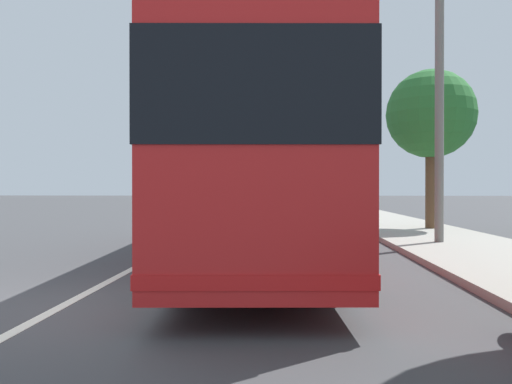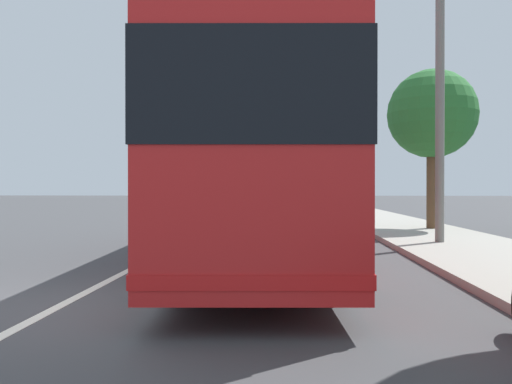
{
  "view_description": "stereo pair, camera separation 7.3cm",
  "coord_description": "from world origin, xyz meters",
  "px_view_note": "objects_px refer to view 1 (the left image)",
  "views": [
    {
      "loc": [
        -6.46,
        -2.92,
        1.55
      ],
      "look_at": [
        6.47,
        -2.23,
        1.47
      ],
      "focal_mm": 36.08,
      "sensor_mm": 36.0,
      "label": 1
    },
    {
      "loc": [
        -6.45,
        -2.99,
        1.55
      ],
      "look_at": [
        6.47,
        -2.23,
        1.47
      ],
      "focal_mm": 36.08,
      "sensor_mm": 36.0,
      "label": 2
    }
  ],
  "objects_px": {
    "car_oncoming": "(213,199)",
    "roadside_tree_mid_block": "(431,115)",
    "coach_bus": "(255,165)",
    "car_behind_bus": "(273,196)",
    "utility_pole": "(439,79)",
    "car_ahead_same_lane": "(264,204)"
  },
  "relations": [
    {
      "from": "car_oncoming",
      "to": "roadside_tree_mid_block",
      "type": "bearing_deg",
      "value": 23.0
    },
    {
      "from": "coach_bus",
      "to": "car_oncoming",
      "type": "bearing_deg",
      "value": 6.11
    },
    {
      "from": "car_behind_bus",
      "to": "utility_pole",
      "type": "xyz_separation_m",
      "value": [
        -42.77,
        -5.31,
        3.74
      ]
    },
    {
      "from": "car_oncoming",
      "to": "utility_pole",
      "type": "distance_m",
      "value": 31.45
    },
    {
      "from": "car_oncoming",
      "to": "car_behind_bus",
      "type": "relative_size",
      "value": 1.06
    },
    {
      "from": "car_oncoming",
      "to": "roadside_tree_mid_block",
      "type": "height_order",
      "value": "roadside_tree_mid_block"
    },
    {
      "from": "coach_bus",
      "to": "car_behind_bus",
      "type": "distance_m",
      "value": 45.53
    },
    {
      "from": "car_ahead_same_lane",
      "to": "roadside_tree_mid_block",
      "type": "xyz_separation_m",
      "value": [
        -10.04,
        -6.36,
        3.48
      ]
    },
    {
      "from": "roadside_tree_mid_block",
      "to": "utility_pole",
      "type": "bearing_deg",
      "value": 166.71
    },
    {
      "from": "car_behind_bus",
      "to": "roadside_tree_mid_block",
      "type": "height_order",
      "value": "roadside_tree_mid_block"
    },
    {
      "from": "roadside_tree_mid_block",
      "to": "car_ahead_same_lane",
      "type": "bearing_deg",
      "value": 32.32
    },
    {
      "from": "coach_bus",
      "to": "car_oncoming",
      "type": "distance_m",
      "value": 32.74
    },
    {
      "from": "car_ahead_same_lane",
      "to": "utility_pole",
      "type": "height_order",
      "value": "utility_pole"
    },
    {
      "from": "car_oncoming",
      "to": "coach_bus",
      "type": "bearing_deg",
      "value": 7.94
    },
    {
      "from": "coach_bus",
      "to": "utility_pole",
      "type": "height_order",
      "value": "utility_pole"
    },
    {
      "from": "car_ahead_same_lane",
      "to": "car_oncoming",
      "type": "xyz_separation_m",
      "value": [
        14.68,
        4.88,
        0.0
      ]
    },
    {
      "from": "coach_bus",
      "to": "roadside_tree_mid_block",
      "type": "relative_size",
      "value": 2.09
    },
    {
      "from": "car_behind_bus",
      "to": "roadside_tree_mid_block",
      "type": "distance_m",
      "value": 38.66
    },
    {
      "from": "roadside_tree_mid_block",
      "to": "utility_pole",
      "type": "height_order",
      "value": "utility_pole"
    },
    {
      "from": "car_ahead_same_lane",
      "to": "car_oncoming",
      "type": "distance_m",
      "value": 15.47
    },
    {
      "from": "coach_bus",
      "to": "utility_pole",
      "type": "distance_m",
      "value": 5.99
    },
    {
      "from": "coach_bus",
      "to": "roadside_tree_mid_block",
      "type": "height_order",
      "value": "roadside_tree_mid_block"
    }
  ]
}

